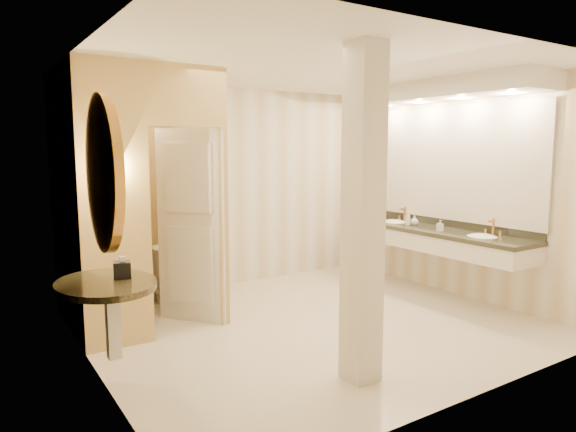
# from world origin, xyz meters

# --- Properties ---
(floor) EXTENTS (4.50, 4.50, 0.00)m
(floor) POSITION_xyz_m (0.00, 0.00, 0.00)
(floor) COLOR beige
(floor) RESTS_ON ground
(ceiling) EXTENTS (4.50, 4.50, 0.00)m
(ceiling) POSITION_xyz_m (0.00, 0.00, 2.70)
(ceiling) COLOR white
(ceiling) RESTS_ON wall_back
(wall_back) EXTENTS (4.50, 0.02, 2.70)m
(wall_back) POSITION_xyz_m (0.00, 2.00, 1.35)
(wall_back) COLOR silver
(wall_back) RESTS_ON floor
(wall_front) EXTENTS (4.50, 0.02, 2.70)m
(wall_front) POSITION_xyz_m (0.00, -2.00, 1.35)
(wall_front) COLOR silver
(wall_front) RESTS_ON floor
(wall_left) EXTENTS (0.02, 4.00, 2.70)m
(wall_left) POSITION_xyz_m (-2.25, 0.00, 1.35)
(wall_left) COLOR silver
(wall_left) RESTS_ON floor
(wall_right) EXTENTS (0.02, 4.00, 2.70)m
(wall_right) POSITION_xyz_m (2.25, 0.00, 1.35)
(wall_right) COLOR silver
(wall_right) RESTS_ON floor
(toilet_closet) EXTENTS (1.50, 1.55, 2.70)m
(toilet_closet) POSITION_xyz_m (-1.13, 0.96, 1.39)
(toilet_closet) COLOR #DCBA73
(toilet_closet) RESTS_ON floor
(wall_sconce) EXTENTS (0.14, 0.14, 0.42)m
(wall_sconce) POSITION_xyz_m (-1.93, 0.43, 1.73)
(wall_sconce) COLOR #B57C3A
(wall_sconce) RESTS_ON toilet_closet
(vanity) EXTENTS (0.75, 2.83, 2.09)m
(vanity) POSITION_xyz_m (1.98, 0.07, 1.63)
(vanity) COLOR silver
(vanity) RESTS_ON floor
(console_shelf) EXTENTS (0.93, 0.93, 1.91)m
(console_shelf) POSITION_xyz_m (-2.21, -0.36, 1.34)
(console_shelf) COLOR black
(console_shelf) RESTS_ON floor
(pillar) EXTENTS (0.26, 0.26, 2.70)m
(pillar) POSITION_xyz_m (-0.45, -1.28, 1.35)
(pillar) COLOR silver
(pillar) RESTS_ON floor
(tissue_box) EXTENTS (0.16, 0.16, 0.13)m
(tissue_box) POSITION_xyz_m (-2.09, -0.32, 0.94)
(tissue_box) COLOR black
(tissue_box) RESTS_ON console_shelf
(toilet) EXTENTS (0.55, 0.84, 0.80)m
(toilet) POSITION_xyz_m (-1.14, 1.59, 0.40)
(toilet) COLOR white
(toilet) RESTS_ON floor
(soap_bottle_a) EXTENTS (0.06, 0.07, 0.14)m
(soap_bottle_a) POSITION_xyz_m (1.83, -0.12, 0.94)
(soap_bottle_a) COLOR beige
(soap_bottle_a) RESTS_ON vanity
(soap_bottle_b) EXTENTS (0.12, 0.12, 0.13)m
(soap_bottle_b) POSITION_xyz_m (1.93, 0.40, 0.94)
(soap_bottle_b) COLOR silver
(soap_bottle_b) RESTS_ON vanity
(soap_bottle_c) EXTENTS (0.09, 0.09, 0.20)m
(soap_bottle_c) POSITION_xyz_m (1.84, 0.42, 0.97)
(soap_bottle_c) COLOR #C6B28C
(soap_bottle_c) RESTS_ON vanity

